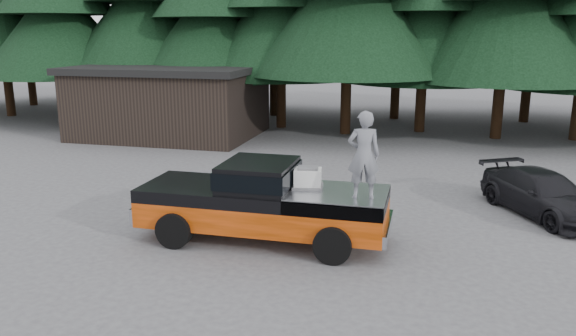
% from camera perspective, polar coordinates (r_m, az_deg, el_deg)
% --- Properties ---
extents(ground, '(120.00, 120.00, 0.00)m').
position_cam_1_polar(ground, '(13.65, 0.80, -7.24)').
color(ground, '#454547').
rests_on(ground, ground).
extents(pickup_truck, '(6.00, 2.04, 1.33)m').
position_cam_1_polar(pickup_truck, '(13.41, -2.54, -4.63)').
color(pickup_truck, '#D24912').
rests_on(pickup_truck, ground).
extents(truck_cab, '(1.66, 1.90, 0.59)m').
position_cam_1_polar(truck_cab, '(13.16, -3.00, -0.63)').
color(truck_cab, black).
rests_on(truck_cab, pickup_truck).
extents(air_compressor, '(0.69, 0.61, 0.43)m').
position_cam_1_polar(air_compressor, '(13.06, 2.03, -1.10)').
color(air_compressor, silver).
rests_on(air_compressor, pickup_truck).
extents(man_on_bed, '(0.78, 0.60, 1.92)m').
position_cam_1_polar(man_on_bed, '(12.20, 7.70, 1.33)').
color(man_on_bed, slate).
rests_on(man_on_bed, pickup_truck).
extents(parked_car, '(3.45, 4.37, 1.18)m').
position_cam_1_polar(parked_car, '(16.71, 24.48, -2.41)').
color(parked_car, black).
rests_on(parked_car, ground).
extents(utility_building, '(8.40, 6.40, 3.30)m').
position_cam_1_polar(utility_building, '(27.36, -11.85, 6.72)').
color(utility_building, black).
rests_on(utility_building, ground).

